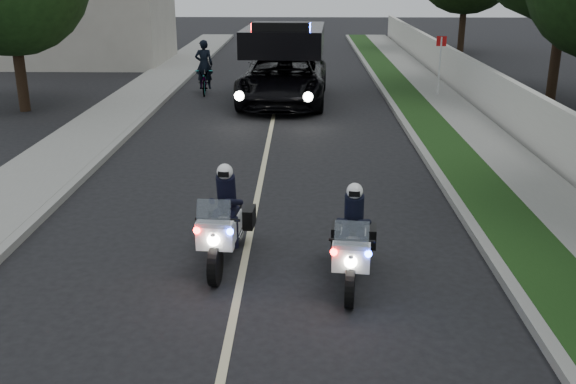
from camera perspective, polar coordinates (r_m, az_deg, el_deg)
ground at (r=8.80m, az=-5.17°, el=-12.57°), size 120.00×120.00×0.00m
curb_right at (r=18.30m, az=11.20°, el=4.32°), size 0.20×60.00×0.15m
grass_verge at (r=18.43m, az=13.35°, el=4.28°), size 1.20×60.00×0.16m
sidewalk_right at (r=18.75m, az=17.25°, el=4.18°), size 1.40×60.00×0.16m
property_wall at (r=18.90m, az=20.38°, el=6.06°), size 0.22×60.00×1.50m
curb_left at (r=18.71m, az=-14.44°, el=4.40°), size 0.20×60.00×0.15m
sidewalk_left at (r=19.04m, az=-17.64°, el=4.36°), size 2.00×60.00×0.16m
lane_marking at (r=18.07m, az=-1.76°, el=4.25°), size 0.12×50.00×0.01m
police_moto_left at (r=10.89m, az=-5.45°, el=-6.07°), size 0.83×1.99×1.65m
police_moto_right at (r=10.23m, az=5.57°, el=-7.82°), size 0.84×1.91×1.57m
police_suv at (r=23.84m, az=-0.38°, el=7.87°), size 3.28×6.56×3.12m
bicycle at (r=25.72m, az=-7.27°, el=8.54°), size 0.85×1.94×0.98m
cyclist at (r=25.72m, az=-7.27°, el=8.54°), size 0.72×0.53×1.86m
sign_post at (r=25.21m, az=12.95°, el=8.00°), size 0.42×0.42×2.36m
tree_right_d at (r=26.06m, az=21.97°, el=7.46°), size 8.77×8.77×12.81m
tree_right_e at (r=39.23m, az=14.83°, el=11.64°), size 7.27×7.27×10.04m
tree_left_near at (r=24.10m, az=-22.01°, el=6.61°), size 6.76×6.76×8.58m
tree_left_far at (r=36.76m, az=-15.99°, el=11.09°), size 6.93×6.93×10.03m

